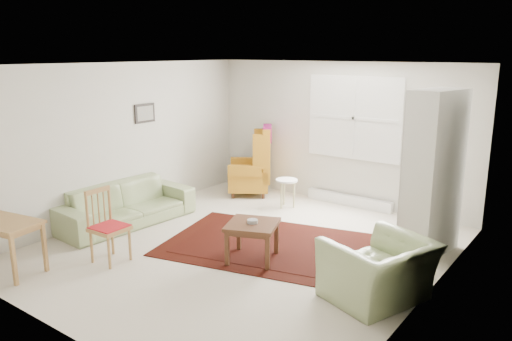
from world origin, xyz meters
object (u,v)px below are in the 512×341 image
Objects in this scene: stool at (286,193)px; desk at (2,245)px; wingback_chair at (249,160)px; cabinet at (434,173)px; armchair at (379,265)px; desk_chair at (109,226)px; sofa at (126,197)px; coffee_table at (252,241)px.

desk reaches higher than stool.
wingback_chair is 0.60× the size of cabinet.
armchair is 1.11× the size of desk_chair.
coffee_table is (2.45, 0.05, -0.18)m from sofa.
desk_chair is (-1.45, -1.13, 0.22)m from coffee_table.
stool is at bearing 42.10° from wingback_chair.
desk is (-4.04, -3.76, -0.77)m from cabinet.
desk_chair is at bearing -99.52° from stool.
stool is at bearing 71.90° from desk.
desk_chair is at bearing -133.35° from sofa.
sofa is 2.05× the size of armchair.
cabinet is (0.00, 1.71, 0.69)m from armchair.
coffee_table is at bearing -71.52° from armchair.
wingback_chair is 1.12m from stool.
stool is at bearing -31.11° from sofa.
armchair is 1.69× the size of coffee_table.
armchair is 0.48× the size of cabinet.
armchair reaches higher than stool.
wingback_chair is 1.27× the size of desk.
coffee_table is 1.24× the size of stool.
cabinet reaches higher than sofa.
wingback_chair is 4.55m from desk.
desk reaches higher than coffee_table.
armchair is 3.46m from stool.
sofa reaches higher than coffee_table.
coffee_table reaches higher than stool.
coffee_table is 2.56m from cabinet.
wingback_chair is at bearing 166.59° from stool.
desk is 1.29m from desk_chair.
coffee_table is 2.36m from stool.
coffee_table is at bearing -54.30° from desk_chair.
sofa reaches higher than armchair.
cabinet is (4.20, 1.72, 0.66)m from sofa.
cabinet is at bearing -11.08° from stool.
desk is at bearing -126.20° from cabinet.
armchair is 2.11× the size of stool.
armchair reaches higher than desk.
sofa is 1.47m from desk_chair.
armchair is at bearing -86.14° from sofa.
sofa is 2.54m from wingback_chair.
desk_chair is at bearing -128.01° from cabinet.
cabinet is 5.58m from desk.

